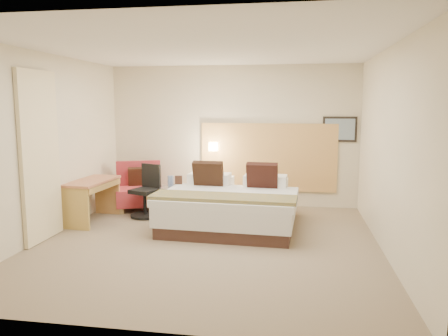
% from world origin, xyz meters
% --- Properties ---
extents(floor, '(4.80, 5.00, 0.02)m').
position_xyz_m(floor, '(0.00, 0.00, -0.01)').
color(floor, '#7F6C55').
rests_on(floor, ground).
extents(ceiling, '(4.80, 5.00, 0.02)m').
position_xyz_m(ceiling, '(0.00, 0.00, 2.71)').
color(ceiling, white).
rests_on(ceiling, floor).
extents(wall_back, '(4.80, 0.02, 2.70)m').
position_xyz_m(wall_back, '(0.00, 2.51, 1.35)').
color(wall_back, beige).
rests_on(wall_back, floor).
extents(wall_front, '(4.80, 0.02, 2.70)m').
position_xyz_m(wall_front, '(0.00, -2.51, 1.35)').
color(wall_front, beige).
rests_on(wall_front, floor).
extents(wall_left, '(0.02, 5.00, 2.70)m').
position_xyz_m(wall_left, '(-2.41, 0.00, 1.35)').
color(wall_left, beige).
rests_on(wall_left, floor).
extents(wall_right, '(0.02, 5.00, 2.70)m').
position_xyz_m(wall_right, '(2.41, 0.00, 1.35)').
color(wall_right, beige).
rests_on(wall_right, floor).
extents(headboard_panel, '(2.60, 0.04, 1.30)m').
position_xyz_m(headboard_panel, '(0.70, 2.47, 0.95)').
color(headboard_panel, tan).
rests_on(headboard_panel, wall_back).
extents(art_frame, '(0.62, 0.03, 0.47)m').
position_xyz_m(art_frame, '(2.02, 2.48, 1.50)').
color(art_frame, black).
rests_on(art_frame, wall_back).
extents(art_canvas, '(0.54, 0.01, 0.39)m').
position_xyz_m(art_canvas, '(2.02, 2.46, 1.50)').
color(art_canvas, gray).
rests_on(art_canvas, wall_back).
extents(lamp_arm, '(0.02, 0.12, 0.02)m').
position_xyz_m(lamp_arm, '(-0.35, 2.42, 1.15)').
color(lamp_arm, silver).
rests_on(lamp_arm, wall_back).
extents(lamp_shade, '(0.15, 0.15, 0.15)m').
position_xyz_m(lamp_shade, '(-0.35, 2.36, 1.15)').
color(lamp_shade, '#FFEDC6').
rests_on(lamp_shade, wall_back).
extents(curtain, '(0.06, 0.90, 2.42)m').
position_xyz_m(curtain, '(-2.36, -0.25, 1.22)').
color(curtain, beige).
rests_on(curtain, wall_left).
extents(bottle_a, '(0.07, 0.07, 0.19)m').
position_xyz_m(bottle_a, '(-0.96, 1.40, 0.62)').
color(bottle_a, '#7F95C5').
rests_on(bottle_a, side_table).
extents(bottle_b, '(0.07, 0.07, 0.19)m').
position_xyz_m(bottle_b, '(-0.92, 1.43, 0.62)').
color(bottle_b, '#8FA9DD').
rests_on(bottle_b, side_table).
extents(menu_folder, '(0.13, 0.07, 0.21)m').
position_xyz_m(menu_folder, '(-0.77, 1.32, 0.63)').
color(menu_folder, '#392117').
rests_on(menu_folder, side_table).
extents(bed, '(2.17, 2.12, 1.02)m').
position_xyz_m(bed, '(0.22, 0.94, 0.33)').
color(bed, '#3A231D').
rests_on(bed, floor).
extents(lounge_chair, '(1.04, 0.99, 0.88)m').
position_xyz_m(lounge_chair, '(-1.68, 1.84, 0.35)').
color(lounge_chair, '#A98750').
rests_on(lounge_chair, floor).
extents(side_table, '(0.55, 0.55, 0.53)m').
position_xyz_m(side_table, '(-0.89, 1.36, 0.29)').
color(side_table, silver).
rests_on(side_table, floor).
extents(desk, '(0.59, 1.16, 0.71)m').
position_xyz_m(desk, '(-2.11, 0.83, 0.56)').
color(desk, '#B26845').
rests_on(desk, floor).
extents(desk_chair, '(0.66, 0.66, 0.91)m').
position_xyz_m(desk_chair, '(-1.34, 1.28, 0.37)').
color(desk_chair, black).
rests_on(desk_chair, floor).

